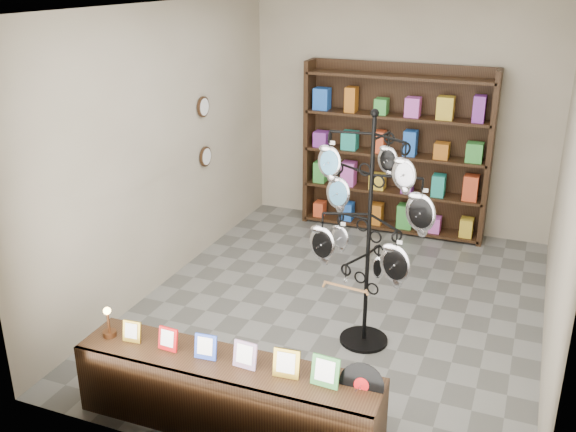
% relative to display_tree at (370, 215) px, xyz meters
% --- Properties ---
extents(ground, '(5.00, 5.00, 0.00)m').
position_rel_display_tree_xyz_m(ground, '(-0.42, 0.58, -1.29)').
color(ground, slate).
rests_on(ground, ground).
extents(room_envelope, '(5.00, 5.00, 5.00)m').
position_rel_display_tree_xyz_m(room_envelope, '(-0.42, 0.58, 0.56)').
color(room_envelope, '#B7AB93').
rests_on(room_envelope, ground).
extents(display_tree, '(1.15, 1.10, 2.23)m').
position_rel_display_tree_xyz_m(display_tree, '(0.00, 0.00, 0.00)').
color(display_tree, black).
rests_on(display_tree, ground).
extents(front_shelf, '(2.37, 0.52, 0.84)m').
position_rel_display_tree_xyz_m(front_shelf, '(-0.65, -1.56, -0.99)').
color(front_shelf, black).
rests_on(front_shelf, ground).
extents(back_shelving, '(2.42, 0.36, 2.20)m').
position_rel_display_tree_xyz_m(back_shelving, '(-0.42, 2.87, -0.26)').
color(back_shelving, black).
rests_on(back_shelving, ground).
extents(wall_clocks, '(0.03, 0.24, 0.84)m').
position_rel_display_tree_xyz_m(wall_clocks, '(-2.39, 1.38, 0.21)').
color(wall_clocks, black).
rests_on(wall_clocks, ground).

